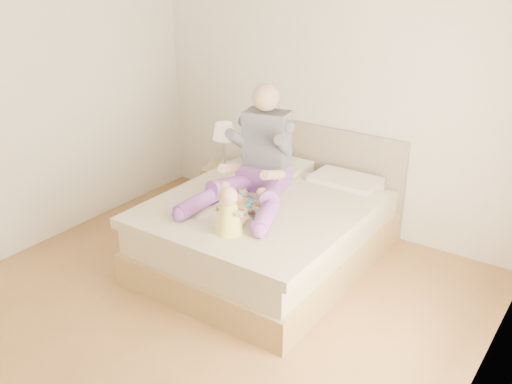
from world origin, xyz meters
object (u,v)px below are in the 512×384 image
Objects in this scene: bed at (272,226)px; baby at (229,214)px; adult at (258,163)px; nightstand at (225,187)px; tray at (246,204)px.

baby is (0.10, -0.75, 0.45)m from bed.
bed reaches higher than baby.
baby is at bearing -82.67° from adult.
bed is 1.17m from nightstand.
baby is at bearing -67.41° from nightstand.
baby reaches higher than tray.
bed is 5.73× the size of baby.
nightstand is 1.23m from adult.
baby is at bearing -67.40° from tray.
bed is 1.74× the size of adult.
nightstand is at bearing 122.60° from baby.
bed is 4.98× the size of tray.
bed is at bearing -10.27° from adult.
nightstand is at bearing 133.10° from adult.
tray reaches higher than nightstand.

